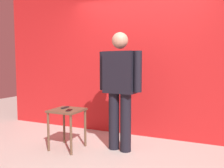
# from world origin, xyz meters

# --- Properties ---
(ground_plane) EXTENTS (12.00, 12.00, 0.00)m
(ground_plane) POSITION_xyz_m (0.00, 0.00, 0.00)
(ground_plane) COLOR #B7B2A8
(back_wall_red) EXTENTS (5.81, 0.12, 2.71)m
(back_wall_red) POSITION_xyz_m (0.00, 1.38, 1.36)
(back_wall_red) COLOR red
(back_wall_red) RESTS_ON ground_plane
(standing_person) EXTENTS (0.70, 0.29, 1.76)m
(standing_person) POSITION_xyz_m (-0.04, 0.52, 0.98)
(standing_person) COLOR black
(standing_person) RESTS_ON ground_plane
(side_table) EXTENTS (0.46, 0.46, 0.61)m
(side_table) POSITION_xyz_m (-0.79, 0.25, 0.50)
(side_table) COLOR brown
(side_table) RESTS_ON ground_plane
(cell_phone) EXTENTS (0.11, 0.16, 0.01)m
(cell_phone) POSITION_xyz_m (-0.71, 0.19, 0.62)
(cell_phone) COLOR black
(cell_phone) RESTS_ON side_table
(tv_remote) EXTENTS (0.05, 0.17, 0.02)m
(tv_remote) POSITION_xyz_m (-0.87, 0.32, 0.62)
(tv_remote) COLOR black
(tv_remote) RESTS_ON side_table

